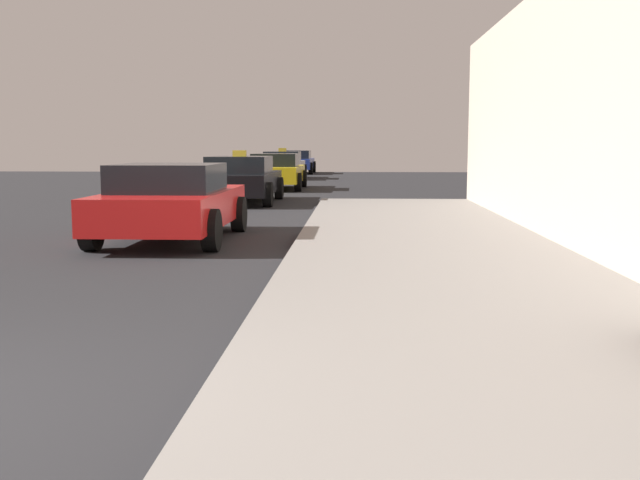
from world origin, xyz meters
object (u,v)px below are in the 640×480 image
Objects in this scene: car_black at (241,179)px; car_blue at (296,162)px; car_red at (171,202)px; car_silver at (283,165)px; car_yellow at (276,171)px.

car_black is 0.97× the size of car_blue.
car_blue is at bearing 90.57° from car_red.
car_silver reaches higher than car_red.
car_black is 14.81m from car_silver.
car_red and car_blue have the same top height.
car_black is 1.08× the size of car_silver.
car_black is at bearing -92.69° from car_yellow.
car_red and car_yellow have the same top height.
car_yellow is (0.30, 6.34, -0.00)m from car_black.
car_silver is 0.90× the size of car_blue.
car_silver is at bearing 90.95° from car_red.
car_blue is (-0.30, 29.46, 0.00)m from car_red.
car_black reaches higher than car_blue.
car_red is 0.93× the size of car_black.
car_silver is at bearing -90.75° from car_blue.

